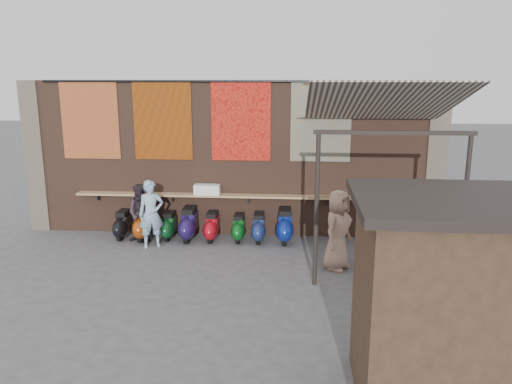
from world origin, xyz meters
TOP-DOWN VIEW (x-y plane):
  - ground at (0.00, 0.00)m, footprint 70.00×70.00m
  - brick_wall at (0.00, 2.70)m, footprint 10.00×0.40m
  - pier_left at (-5.20, 2.70)m, footprint 0.50×0.50m
  - pier_right at (5.20, 2.70)m, footprint 0.50×0.50m
  - eating_counter at (0.00, 2.33)m, footprint 8.00×0.32m
  - shelf_box at (-0.57, 2.30)m, footprint 0.66×0.28m
  - tapestry_redgold at (-3.60, 2.48)m, footprint 1.50×0.02m
  - tapestry_sun at (-1.70, 2.48)m, footprint 1.50×0.02m
  - tapestry_orange at (0.30, 2.48)m, footprint 1.50×0.02m
  - tapestry_multi at (2.30, 2.48)m, footprint 1.50×0.02m
  - hang_rail at (0.00, 2.47)m, footprint 9.50×0.06m
  - scooter_stool_0 at (-2.74, 2.01)m, footprint 0.34×0.75m
  - scooter_stool_1 at (-2.16, 1.96)m, footprint 0.39×0.87m
  - scooter_stool_2 at (-1.54, 2.04)m, footprint 0.33×0.73m
  - scooter_stool_3 at (-1.00, 1.98)m, footprint 0.40×0.88m
  - scooter_stool_4 at (-0.41, 1.99)m, footprint 0.34×0.76m
  - scooter_stool_5 at (0.28, 2.00)m, footprint 0.32×0.72m
  - scooter_stool_6 at (0.79, 1.99)m, footprint 0.34×0.76m
  - scooter_stool_7 at (1.45, 2.00)m, footprint 0.40×0.89m
  - diner_left at (-1.79, 1.40)m, footprint 0.71×0.59m
  - diner_right at (-2.14, 1.75)m, footprint 0.73×0.57m
  - shopper_navy at (4.30, 0.58)m, footprint 0.97×0.68m
  - shopper_grey at (4.78, -0.18)m, footprint 1.06×0.61m
  - shopper_tan at (2.61, 0.30)m, footprint 0.93×1.03m
  - market_stall at (3.71, -4.19)m, footprint 2.43×1.83m
  - stall_roof at (3.71, -4.19)m, footprint 2.72×2.11m
  - stall_sign at (3.72, -3.26)m, footprint 1.20×0.06m
  - stall_shelf at (3.72, -3.26)m, footprint 2.00×0.13m
  - awning_canvas at (3.50, 0.90)m, footprint 3.20×3.28m
  - awning_ledger at (3.50, 2.49)m, footprint 3.30×0.08m
  - awning_header at (3.50, -0.60)m, footprint 3.00×0.08m
  - awning_post_left at (2.10, -0.60)m, footprint 0.09×0.09m
  - awning_post_right at (4.90, -0.60)m, footprint 0.09×0.09m

SIDE VIEW (x-z plane):
  - ground at x=0.00m, z-range 0.00..0.00m
  - scooter_stool_5 at x=0.28m, z-range 0.00..0.68m
  - scooter_stool_2 at x=-1.54m, z-range 0.00..0.69m
  - scooter_stool_0 at x=-2.74m, z-range 0.00..0.71m
  - scooter_stool_6 at x=0.79m, z-range 0.00..0.73m
  - scooter_stool_4 at x=-0.41m, z-range 0.00..0.73m
  - scooter_stool_1 at x=-2.16m, z-range 0.00..0.83m
  - scooter_stool_3 at x=-1.00m, z-range 0.00..0.84m
  - scooter_stool_7 at x=1.45m, z-range 0.00..0.85m
  - diner_right at x=-2.14m, z-range 0.00..1.49m
  - shopper_navy at x=4.30m, z-range 0.00..1.53m
  - shopper_grey at x=4.78m, z-range 0.00..1.64m
  - diner_left at x=-1.79m, z-range 0.00..1.67m
  - shopper_tan at x=2.61m, z-range 0.00..1.76m
  - stall_shelf at x=3.72m, z-range 0.92..0.98m
  - eating_counter at x=0.00m, z-range 1.08..1.12m
  - shelf_box at x=-0.57m, z-range 1.12..1.39m
  - market_stall at x=3.71m, z-range 0.00..2.60m
  - awning_post_left at x=2.10m, z-range 0.00..3.10m
  - awning_post_right at x=4.90m, z-range 0.00..3.10m
  - stall_sign at x=3.72m, z-range 1.64..2.14m
  - brick_wall at x=0.00m, z-range 0.00..4.00m
  - pier_left at x=-5.20m, z-range 0.00..4.00m
  - pier_right at x=5.20m, z-range 0.00..4.00m
  - stall_roof at x=3.71m, z-range 2.60..2.72m
  - tapestry_redgold at x=-3.60m, z-range 2.00..4.00m
  - tapestry_sun at x=-1.70m, z-range 2.00..4.00m
  - tapestry_orange at x=0.30m, z-range 2.00..4.00m
  - tapestry_multi at x=2.30m, z-range 2.00..4.00m
  - awning_header at x=3.50m, z-range 3.04..3.12m
  - awning_canvas at x=3.50m, z-range 3.07..4.03m
  - awning_ledger at x=3.50m, z-range 3.89..4.01m
  - hang_rail at x=0.00m, z-range 3.95..4.01m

